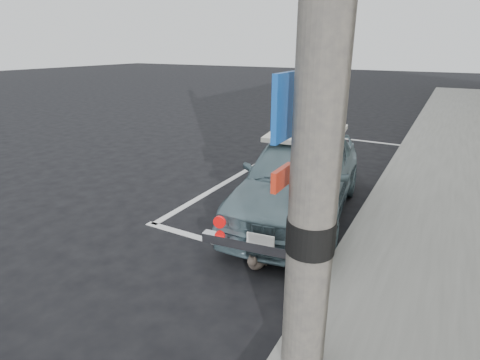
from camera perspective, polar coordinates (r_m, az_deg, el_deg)
name	(u,v)px	position (r m, az deg, el deg)	size (l,w,h in m)	color
ground	(220,225)	(5.77, -3.02, -6.84)	(80.00, 80.00, 0.00)	black
sidewalk	(461,215)	(6.83, 30.61, -4.66)	(2.80, 40.00, 0.15)	slate
pline_rear	(232,247)	(5.16, -1.24, -10.21)	(3.00, 0.12, 0.01)	silver
pline_front	(354,140)	(11.37, 17.03, 5.87)	(3.00, 0.12, 0.01)	silver
pline_side	(257,164)	(8.61, 2.54, 2.38)	(0.12, 7.00, 0.01)	silver
retro_coupe	(300,174)	(5.98, 9.14, 0.92)	(2.07, 4.08, 1.33)	slate
cat	(257,260)	(4.68, 2.60, -12.11)	(0.20, 0.46, 0.24)	#6F6554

